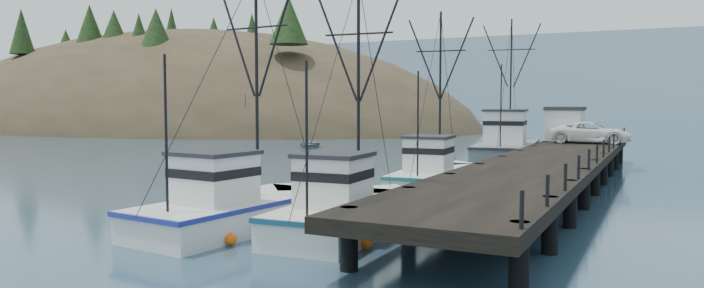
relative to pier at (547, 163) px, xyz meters
The scene contains 13 objects.
ground 21.33m from the pier, 131.19° to the right, with size 400.00×400.00×0.00m, color #28445A.
pier is the anchor object (origin of this frame).
headland 108.95m from the pier, 144.86° to the left, with size 134.80×78.00×51.00m.
distant_ridge 154.06m from the pier, 91.49° to the left, with size 360.00×40.00×26.00m, color #9EB2C6.
distant_ridge_far 177.43m from the pier, 107.72° to the left, with size 180.00×25.00×18.00m, color silver.
moored_sailboats 60.36m from the pier, 133.80° to the left, with size 20.16×17.47×6.35m.
trawler_near 15.73m from the pier, 109.51° to the right, with size 3.85×10.35×10.61m.
trawler_mid 18.73m from the pier, 120.97° to the right, with size 4.73×11.23×11.08m.
trawler_far 6.44m from the pier, 163.50° to the right, with size 4.12×10.66×10.96m.
work_vessel 16.29m from the pier, 110.49° to the left, with size 5.86×14.95×12.54m.
pier_shed 17.62m from the pier, 94.91° to the left, with size 3.00×3.20×2.80m.
pickup_truck 14.59m from the pier, 86.58° to the left, with size 2.76×5.99×1.67m, color white.
motorboat 38.64m from the pier, 141.27° to the left, with size 3.60×5.05×1.05m, color slate.
Camera 1 is at (20.09, -21.06, 5.26)m, focal length 32.00 mm.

